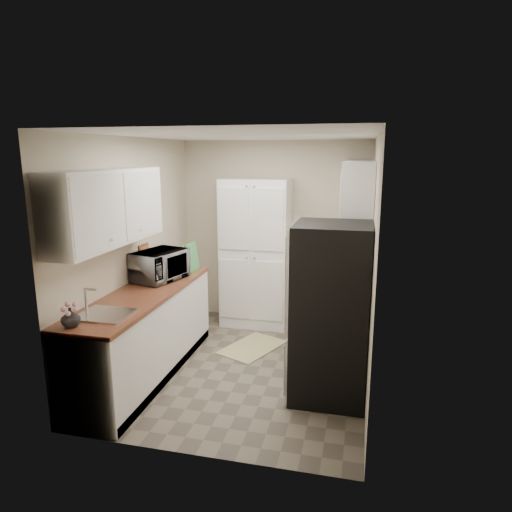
{
  "coord_description": "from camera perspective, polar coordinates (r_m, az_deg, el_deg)",
  "views": [
    {
      "loc": [
        1.2,
        -4.56,
        2.32
      ],
      "look_at": [
        0.08,
        0.15,
        1.23
      ],
      "focal_mm": 32.0,
      "sensor_mm": 36.0,
      "label": 1
    }
  ],
  "objects": [
    {
      "name": "wine_bottle",
      "position": [
        5.55,
        -11.4,
        -0.71
      ],
      "size": [
        0.07,
        0.07,
        0.28
      ],
      "primitive_type": "cylinder",
      "color": "black",
      "rests_on": "countertop_left"
    },
    {
      "name": "electric_range",
      "position": [
        5.29,
        10.2,
        -7.92
      ],
      "size": [
        0.71,
        0.78,
        1.13
      ],
      "color": "#B7B7BC",
      "rests_on": "ground"
    },
    {
      "name": "countertop_right",
      "position": [
        5.93,
        10.97,
        -1.42
      ],
      "size": [
        0.63,
        0.83,
        0.04
      ],
      "primitive_type": "cube",
      "color": "brown",
      "rests_on": "base_cabinet_right"
    },
    {
      "name": "microwave",
      "position": [
        5.26,
        -11.92,
        -1.16
      ],
      "size": [
        0.55,
        0.69,
        0.33
      ],
      "primitive_type": "imported",
      "rotation": [
        0.0,
        0.0,
        1.31
      ],
      "color": "#A6A5AA",
      "rests_on": "countertop_left"
    },
    {
      "name": "cutting_board",
      "position": [
        5.6,
        -7.98,
        -0.1
      ],
      "size": [
        0.04,
        0.28,
        0.34
      ],
      "primitive_type": "cube",
      "rotation": [
        0.0,
        0.0,
        -0.06
      ],
      "color": "#3C9348",
      "rests_on": "countertop_left"
    },
    {
      "name": "base_cabinet_left",
      "position": [
        5.04,
        -13.67,
        -9.61
      ],
      "size": [
        0.6,
        2.3,
        0.88
      ],
      "primitive_type": "cube",
      "color": "white",
      "rests_on": "ground"
    },
    {
      "name": "ground",
      "position": [
        5.25,
        -1.25,
        -13.52
      ],
      "size": [
        3.2,
        3.2,
        0.0
      ],
      "primitive_type": "plane",
      "color": "#665B4C",
      "rests_on": "ground"
    },
    {
      "name": "fruit_basket",
      "position": [
        5.89,
        10.41,
        1.34
      ],
      "size": [
        0.37,
        0.37,
        0.12
      ],
      "primitive_type": null,
      "rotation": [
        0.0,
        0.0,
        0.33
      ],
      "color": "#F36500",
      "rests_on": "toaster_oven"
    },
    {
      "name": "base_cabinet_right",
      "position": [
        6.05,
        10.79,
        -5.65
      ],
      "size": [
        0.6,
        0.8,
        0.88
      ],
      "primitive_type": "cube",
      "color": "white",
      "rests_on": "ground"
    },
    {
      "name": "refrigerator",
      "position": [
        4.41,
        9.31,
        -6.96
      ],
      "size": [
        0.7,
        0.72,
        1.7
      ],
      "primitive_type": "cube",
      "color": "#B7B7BC",
      "rests_on": "ground"
    },
    {
      "name": "countertop_left",
      "position": [
        4.88,
        -13.95,
        -4.6
      ],
      "size": [
        0.63,
        2.33,
        0.04
      ],
      "primitive_type": "cube",
      "color": "brown",
      "rests_on": "base_cabinet_left"
    },
    {
      "name": "toaster_oven",
      "position": [
        5.94,
        10.46,
        -0.17
      ],
      "size": [
        0.28,
        0.35,
        0.2
      ],
      "primitive_type": "cube",
      "rotation": [
        0.0,
        0.0,
        -0.01
      ],
      "color": "silver",
      "rests_on": "countertop_right"
    },
    {
      "name": "flower_vase",
      "position": [
        4.08,
        -22.17,
        -7.12
      ],
      "size": [
        0.19,
        0.19,
        0.16
      ],
      "primitive_type": "imported",
      "rotation": [
        0.0,
        0.0,
        -0.26
      ],
      "color": "silver",
      "rests_on": "countertop_left"
    },
    {
      "name": "pantry_cabinet",
      "position": [
        6.18,
        -0.01,
        0.34
      ],
      "size": [
        0.9,
        0.55,
        2.0
      ],
      "primitive_type": "cube",
      "color": "white",
      "rests_on": "ground"
    },
    {
      "name": "room_shell",
      "position": [
        4.76,
        -1.58,
        4.3
      ],
      "size": [
        2.64,
        3.24,
        2.52
      ],
      "color": "beige",
      "rests_on": "ground"
    },
    {
      "name": "kitchen_mat",
      "position": [
        5.69,
        -0.47,
        -11.32
      ],
      "size": [
        0.78,
        0.94,
        0.01
      ],
      "primitive_type": "cube",
      "rotation": [
        0.0,
        0.0,
        -0.41
      ],
      "color": "tan",
      "rests_on": "ground"
    }
  ]
}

